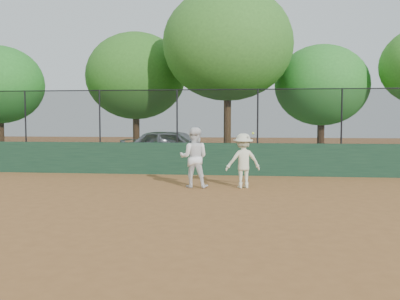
# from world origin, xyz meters

# --- Properties ---
(ground) EXTENTS (80.00, 80.00, 0.00)m
(ground) POSITION_xyz_m (0.00, 0.00, 0.00)
(ground) COLOR #905B2E
(ground) RESTS_ON ground
(back_wall) EXTENTS (26.00, 0.20, 1.20)m
(back_wall) POSITION_xyz_m (0.00, 6.00, 0.60)
(back_wall) COLOR #1B3D27
(back_wall) RESTS_ON ground
(grass_strip) EXTENTS (36.00, 12.00, 0.01)m
(grass_strip) POSITION_xyz_m (0.00, 12.00, 0.00)
(grass_strip) COLOR #355A1C
(grass_strip) RESTS_ON ground
(parked_car) EXTENTS (5.11, 2.76, 1.65)m
(parked_car) POSITION_xyz_m (-1.10, 8.93, 0.83)
(parked_car) COLOR #B2B7BC
(parked_car) RESTS_ON ground
(player_second) EXTENTS (0.89, 0.70, 1.84)m
(player_second) POSITION_xyz_m (0.53, 2.91, 0.92)
(player_second) COLOR white
(player_second) RESTS_ON ground
(player_main) EXTENTS (1.20, 0.90, 1.71)m
(player_main) POSITION_xyz_m (2.03, 2.97, 0.83)
(player_main) COLOR beige
(player_main) RESTS_ON ground
(fence_assembly) EXTENTS (26.00, 0.06, 2.00)m
(fence_assembly) POSITION_xyz_m (-0.03, 6.00, 2.24)
(fence_assembly) COLOR black
(fence_assembly) RESTS_ON back_wall
(tree_1) EXTENTS (5.39, 4.90, 6.73)m
(tree_1) POSITION_xyz_m (-3.93, 13.07, 4.39)
(tree_1) COLOR #422A17
(tree_1) RESTS_ON ground
(tree_2) EXTENTS (6.11, 5.55, 8.22)m
(tree_2) POSITION_xyz_m (1.15, 10.55, 5.57)
(tree_2) COLOR #4C321B
(tree_2) RESTS_ON ground
(tree_3) EXTENTS (4.71, 4.28, 5.83)m
(tree_3) POSITION_xyz_m (5.79, 12.64, 3.78)
(tree_3) COLOR #3C2314
(tree_3) RESTS_ON ground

